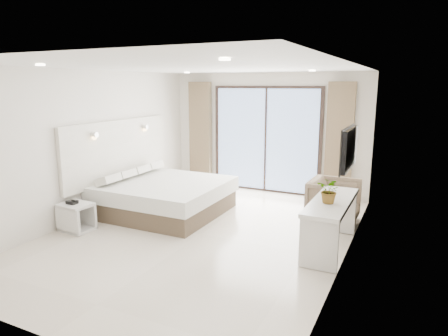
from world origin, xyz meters
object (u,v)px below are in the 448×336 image
Objects in this scene: nightstand at (76,217)px; armchair at (334,199)px; bed at (164,196)px; console_desk at (331,213)px.

armchair reaches higher than nightstand.
nightstand is at bearing 122.69° from armchair.
bed is 3.28m from console_desk.
armchair reaches higher than bed.
bed is 1.28× the size of console_desk.
nightstand is at bearing -117.67° from bed.
nightstand is (-0.77, -1.48, -0.08)m from bed.
console_desk is at bearing -170.47° from armchair.
armchair is at bearing 98.43° from console_desk.
bed is at bearing 66.95° from nightstand.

